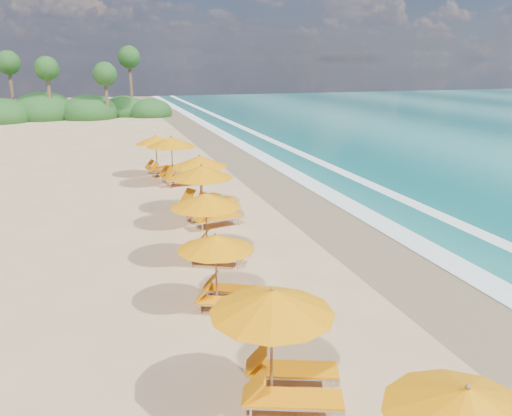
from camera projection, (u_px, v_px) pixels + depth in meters
The scene contains 11 objects.
ground at pixel (256, 238), 19.49m from camera, with size 160.00×160.00×0.00m, color tan.
wet_sand at pixel (351, 228), 20.63m from camera, with size 4.00×160.00×0.01m, color #7D674A.
surf_foam at pixel (409, 222), 21.40m from camera, with size 4.00×160.00×0.01m.
station_1 at pixel (282, 338), 9.87m from camera, with size 3.16×3.10×2.46m.
station_2 at pixel (222, 266), 13.84m from camera, with size 2.79×2.79×2.12m.
station_3 at pixel (212, 222), 16.97m from camera, with size 3.19×3.19×2.42m.
station_4 at pixel (207, 191), 20.68m from camera, with size 3.15×3.03×2.57m.
station_5 at pixel (204, 178), 22.91m from camera, with size 3.36×3.36×2.54m.
station_6 at pixel (176, 157), 27.49m from camera, with size 3.09×2.92×2.67m.
station_7 at pixel (159, 152), 29.72m from camera, with size 2.87×2.73×2.41m.
treeline at pixel (53, 110), 58.06m from camera, with size 25.80×8.80×9.74m.
Camera 1 is at (-5.50, -17.55, 6.56)m, focal length 35.93 mm.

